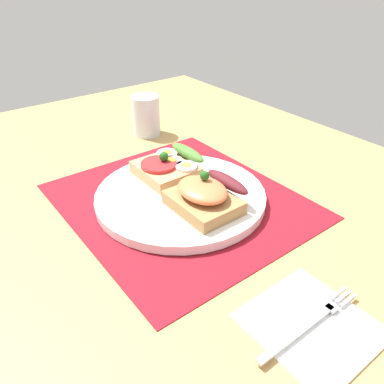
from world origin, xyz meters
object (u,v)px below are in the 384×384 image
at_px(plate, 181,196).
at_px(sandwich_salmon, 206,195).
at_px(fork, 312,321).
at_px(drinking_glass, 146,116).
at_px(sandwich_egg_tomato, 169,166).
at_px(napkin, 311,324).

xyz_separation_m(plate, sandwich_salmon, (0.06, 0.01, 0.03)).
bearing_deg(fork, sandwich_salmon, 170.45).
bearing_deg(drinking_glass, plate, -20.95).
relative_size(fork, drinking_glass, 1.78).
relative_size(sandwich_egg_tomato, napkin, 0.80).
height_order(plate, napkin, plate).
bearing_deg(napkin, sandwich_egg_tomato, 171.55).
xyz_separation_m(sandwich_salmon, fork, (0.22, -0.04, -0.03)).
bearing_deg(sandwich_egg_tomato, sandwich_salmon, -6.03).
xyz_separation_m(sandwich_salmon, napkin, (0.22, -0.04, -0.03)).
bearing_deg(drinking_glass, napkin, -13.81).
distance_m(sandwich_egg_tomato, fork, 0.34).
bearing_deg(sandwich_egg_tomato, drinking_glass, 157.98).
bearing_deg(sandwich_egg_tomato, plate, -17.01).
bearing_deg(fork, drinking_glass, 166.24).
relative_size(sandwich_salmon, napkin, 0.81).
bearing_deg(sandwich_salmon, fork, -9.55).
xyz_separation_m(plate, fork, (0.28, -0.03, -0.00)).
relative_size(napkin, fork, 0.83).
xyz_separation_m(napkin, fork, (0.00, 0.00, 0.00)).
bearing_deg(fork, sandwich_egg_tomato, 171.63).
distance_m(sandwich_salmon, napkin, 0.23).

